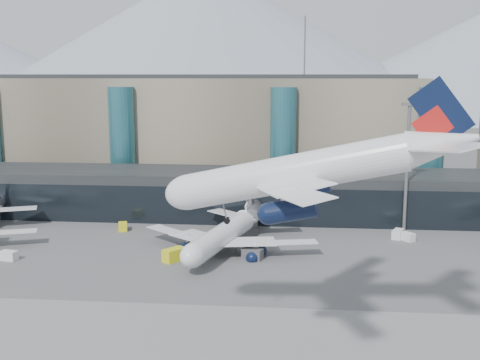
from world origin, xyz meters
name	(u,v)px	position (x,y,z in m)	size (l,w,h in m)	color
ground	(229,321)	(0.00, 0.00, 0.00)	(900.00, 900.00, 0.00)	#515154
concourse	(258,194)	(-0.02, 57.73, 4.97)	(170.00, 27.00, 10.00)	black
terminal_main	(175,132)	(-25.00, 90.00, 15.44)	(130.00, 30.00, 31.00)	gray
teal_towers	(202,144)	(-14.99, 74.01, 14.01)	(116.40, 19.40, 46.00)	#296775
mountain_ridge	(308,54)	(15.97, 380.00, 45.74)	(910.00, 400.00, 110.00)	gray
lightmast_mid	(407,160)	(30.00, 48.00, 14.42)	(3.00, 1.20, 25.60)	slate
hero_jet	(324,160)	(11.12, -7.62, 21.99)	(35.48, 35.37, 11.50)	silver
jet_parked_mid	(228,226)	(-3.72, 32.36, 4.22)	(33.50, 34.72, 11.15)	silver
veh_a	(9,256)	(-39.95, 22.02, 0.79)	(2.82, 1.59, 1.59)	silver
veh_b	(123,227)	(-26.33, 42.99, 0.80)	(2.76, 1.70, 1.59)	yellow
veh_c	(252,254)	(1.07, 26.20, 0.95)	(3.41, 1.80, 1.90)	#4A4A4F
veh_d	(398,234)	(27.83, 42.04, 0.87)	(3.05, 1.63, 1.74)	silver
veh_g	(408,237)	(29.41, 40.65, 0.77)	(2.65, 1.54, 1.54)	silver
veh_h	(174,255)	(-11.99, 24.18, 1.07)	(3.88, 2.04, 2.14)	yellow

